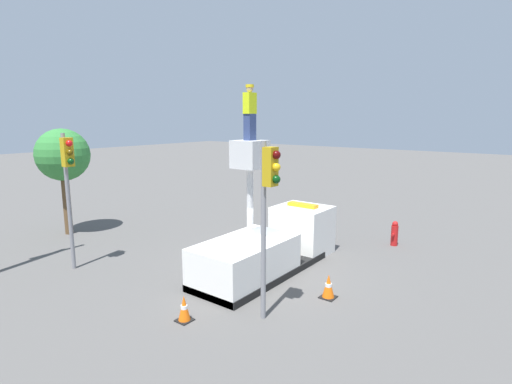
% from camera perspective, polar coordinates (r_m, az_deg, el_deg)
% --- Properties ---
extents(ground_plane, '(120.00, 120.00, 0.00)m').
position_cam_1_polar(ground_plane, '(14.52, 0.80, -11.48)').
color(ground_plane, '#565451').
extents(bucket_truck, '(6.52, 2.14, 4.73)m').
position_cam_1_polar(bucket_truck, '(14.57, 1.89, -7.78)').
color(bucket_truck, black).
rests_on(bucket_truck, ground).
extents(worker, '(0.40, 0.26, 1.75)m').
position_cam_1_polar(worker, '(12.94, -0.89, 11.28)').
color(worker, navy).
rests_on(worker, bucket_truck).
extents(traffic_light_pole, '(0.34, 0.57, 4.87)m').
position_cam_1_polar(traffic_light_pole, '(10.32, 1.74, -0.56)').
color(traffic_light_pole, gray).
rests_on(traffic_light_pole, ground).
extents(traffic_light_across, '(0.34, 0.57, 4.93)m').
position_cam_1_polar(traffic_light_across, '(15.43, -25.24, 2.28)').
color(traffic_light_across, gray).
rests_on(traffic_light_across, ground).
extents(fire_hydrant, '(0.53, 0.29, 1.08)m').
position_cam_1_polar(fire_hydrant, '(18.32, 19.18, -5.63)').
color(fire_hydrant, red).
rests_on(fire_hydrant, ground).
extents(traffic_cone_rear, '(0.42, 0.42, 0.73)m').
position_cam_1_polar(traffic_cone_rear, '(11.43, -10.23, -16.10)').
color(traffic_cone_rear, black).
rests_on(traffic_cone_rear, ground).
extents(traffic_cone_curbside, '(0.47, 0.47, 0.75)m').
position_cam_1_polar(traffic_cone_curbside, '(12.74, 10.31, -13.16)').
color(traffic_cone_curbside, black).
rests_on(traffic_cone_curbside, ground).
extents(tree_left_bg, '(2.41, 2.41, 4.98)m').
position_cam_1_polar(tree_left_bg, '(20.54, -25.89, 4.64)').
color(tree_left_bg, brown).
rests_on(tree_left_bg, ground).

